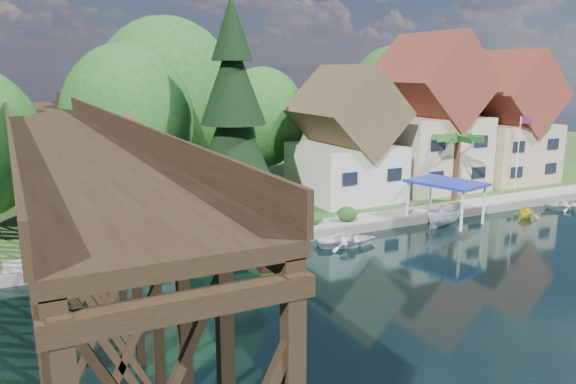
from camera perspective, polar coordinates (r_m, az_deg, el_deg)
name	(u,v)px	position (r m, az deg, el deg)	size (l,w,h in m)	color
ground	(392,277)	(31.52, 10.52, -8.50)	(140.00, 140.00, 0.00)	black
bank	(199,173)	(61.08, -9.00, 1.95)	(140.00, 52.00, 0.50)	#2A491D
seawall	(369,227)	(39.81, 8.22, -3.53)	(60.00, 0.40, 0.62)	slate
promenade	(381,216)	(41.90, 9.47, -2.45)	(50.00, 2.60, 0.06)	gray
trestle_bridge	(61,192)	(29.14, -22.02, 0.04)	(4.12, 44.18, 9.30)	black
house_left	(345,143)	(47.01, 5.85, 4.98)	(7.64, 8.64, 11.02)	beige
house_center	(427,123)	(52.61, 13.95, 6.86)	(8.65, 9.18, 13.89)	#C0B196
house_right	(503,126)	(58.56, 21.01, 6.30)	(8.15, 8.64, 12.45)	tan
shed	(130,180)	(39.16, -15.77, 1.16)	(5.09, 5.40, 7.85)	beige
bg_trees	(254,115)	(48.63, -3.50, 7.81)	(49.90, 13.30, 10.57)	#382314
shrubs	(249,225)	(36.61, -4.03, -3.34)	(15.76, 2.47, 1.70)	#184017
conifer	(233,116)	(39.26, -5.58, 7.66)	(6.28, 6.28, 15.46)	#382314
palm_tree	(458,140)	(47.43, 16.88, 5.08)	(5.36, 5.36, 5.78)	#382314
flagpole	(520,145)	(53.86, 22.51, 4.42)	(0.96, 0.47, 6.63)	white
tugboat	(281,247)	(34.06, -0.74, -5.57)	(3.11, 2.00, 2.11)	red
boat_white_a	(347,239)	(36.50, 5.99, -4.76)	(2.85, 4.00, 0.83)	silver
boat_canopy	(445,207)	(42.13, 15.65, -1.44)	(4.70, 5.82, 3.27)	white
boat_yellow	(526,210)	(46.67, 23.06, -1.68)	(1.94, 2.25, 1.19)	yellow
boat_white_b	(568,204)	(51.19, 26.59, -1.09)	(2.55, 3.58, 0.74)	silver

